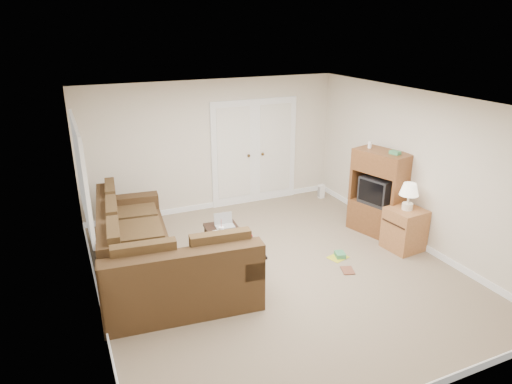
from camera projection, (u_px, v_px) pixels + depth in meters
name	position (u px, v px, depth m)	size (l,w,h in m)	color
floor	(276.00, 270.00, 6.78)	(5.50, 5.50, 0.00)	gray
ceiling	(279.00, 101.00, 5.91)	(5.00, 5.50, 0.02)	white
wall_left	(88.00, 222.00, 5.39)	(0.02, 5.50, 2.50)	beige
wall_right	(417.00, 170.00, 7.29)	(0.02, 5.50, 2.50)	beige
wall_back	(213.00, 146.00, 8.70)	(5.00, 0.02, 2.50)	beige
wall_front	(418.00, 292.00, 3.99)	(5.00, 0.02, 2.50)	beige
baseboards	(276.00, 268.00, 6.76)	(5.00, 5.50, 0.10)	silver
french_doors	(255.00, 152.00, 9.06)	(1.80, 0.05, 2.13)	silver
window_left	(82.00, 173.00, 6.16)	(0.05, 1.92, 1.42)	silver
sectional_sofa	(153.00, 257.00, 6.41)	(2.09, 3.19, 0.93)	#45301A
coffee_table	(227.00, 244.00, 7.07)	(0.59, 1.06, 0.69)	black
tv_armoire	(379.00, 192.00, 7.79)	(0.73, 1.02, 1.57)	brown
side_cabinet	(405.00, 226.00, 7.30)	(0.58, 0.58, 1.12)	#AB6E3E
space_heater	(321.00, 191.00, 9.55)	(0.11, 0.10, 0.29)	white
floor_magazine	(338.00, 257.00, 7.15)	(0.30, 0.24, 0.01)	gold
floor_greenbox	(340.00, 255.00, 7.16)	(0.14, 0.19, 0.08)	#408E5A
floor_book	(342.00, 271.00, 6.75)	(0.17, 0.24, 0.02)	brown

